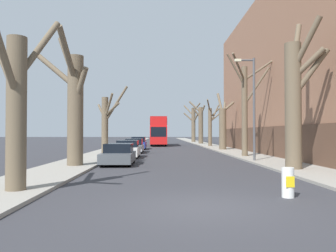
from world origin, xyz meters
TOP-DOWN VIEW (x-y plane):
  - ground_plane at (0.00, 0.00)m, footprint 300.00×300.00m
  - sidewalk_left at (-6.35, 50.00)m, footprint 3.11×120.00m
  - sidewalk_right at (6.35, 50.00)m, footprint 3.11×120.00m
  - building_facade_right at (12.89, 20.13)m, footprint 10.08×34.04m
  - street_tree_left_0 at (-5.83, 2.12)m, footprint 2.57×4.15m
  - street_tree_left_1 at (-6.10, 10.26)m, footprint 3.65×3.71m
  - street_tree_left_2 at (-5.76, 19.54)m, footprint 2.93×2.52m
  - street_tree_right_0 at (5.89, 8.09)m, footprint 2.07×2.68m
  - street_tree_right_1 at (5.78, 17.54)m, footprint 4.29×2.24m
  - street_tree_right_2 at (6.00, 28.11)m, footprint 2.00×2.68m
  - street_tree_right_3 at (6.12, 37.75)m, footprint 2.67×2.91m
  - street_tree_right_4 at (5.96, 48.18)m, footprint 2.79×2.15m
  - street_tree_right_5 at (5.77, 58.59)m, footprint 3.47×3.84m
  - double_decker_bus at (-1.30, 42.14)m, footprint 2.46×10.09m
  - parked_car_0 at (-3.71, 11.79)m, footprint 1.88×3.98m
  - parked_car_1 at (-3.71, 17.63)m, footprint 1.83×4.10m
  - parked_car_2 at (-3.71, 24.28)m, footprint 1.80×4.49m
  - parked_car_3 at (-3.71, 30.99)m, footprint 1.79×4.28m
  - lamp_post at (5.15, 13.30)m, footprint 1.40×0.20m
  - traffic_bollard at (2.79, 1.27)m, footprint 0.37×0.38m

SIDE VIEW (x-z plane):
  - ground_plane at x=0.00m, z-range 0.00..0.00m
  - sidewalk_left at x=-6.35m, z-range 0.00..0.12m
  - sidewalk_right at x=6.35m, z-range 0.00..0.12m
  - traffic_bollard at x=2.79m, z-range 0.00..0.92m
  - parked_car_0 at x=-3.71m, z-range -0.03..1.28m
  - parked_car_2 at x=-3.71m, z-range -0.04..1.34m
  - parked_car_1 at x=-3.71m, z-range -0.03..1.35m
  - parked_car_3 at x=-3.71m, z-range -0.05..1.45m
  - double_decker_bus at x=-1.30m, z-range 0.29..4.62m
  - street_tree_right_2 at x=6.00m, z-range -0.52..6.11m
  - street_tree_left_2 at x=-5.76m, z-range -0.15..5.83m
  - street_tree_left_0 at x=-5.83m, z-range -0.15..5.96m
  - street_tree_right_3 at x=6.12m, z-range -0.18..6.46m
  - street_tree_right_4 at x=5.96m, z-range -0.26..7.37m
  - street_tree_left_1 at x=-6.10m, z-range -0.21..7.63m
  - street_tree_right_0 at x=5.89m, z-range -0.24..7.75m
  - street_tree_right_5 at x=5.77m, z-range -0.12..8.01m
  - lamp_post at x=5.15m, z-range 0.45..7.51m
  - street_tree_right_1 at x=5.78m, z-range 0.04..8.37m
  - building_facade_right at x=12.89m, z-range -0.01..14.55m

